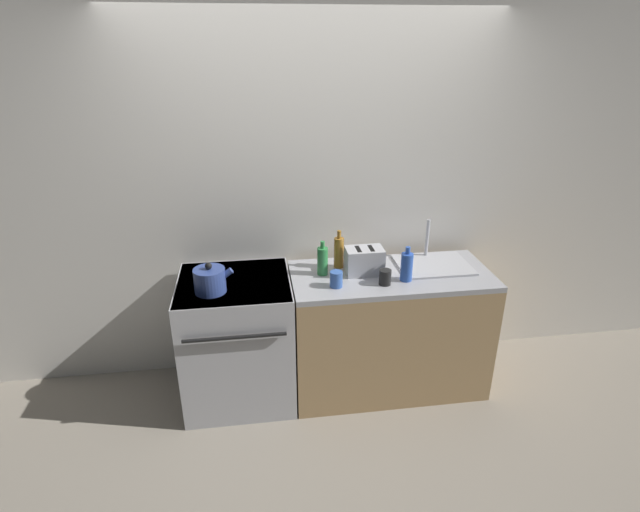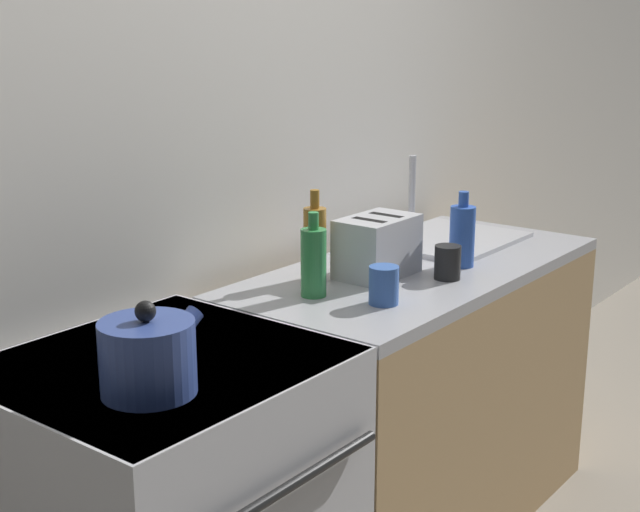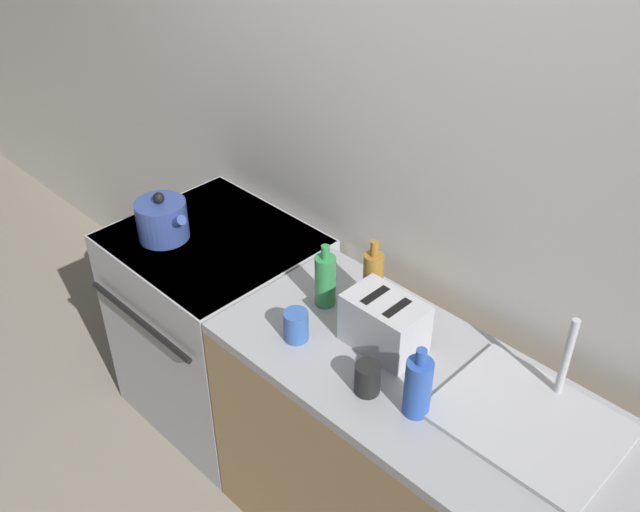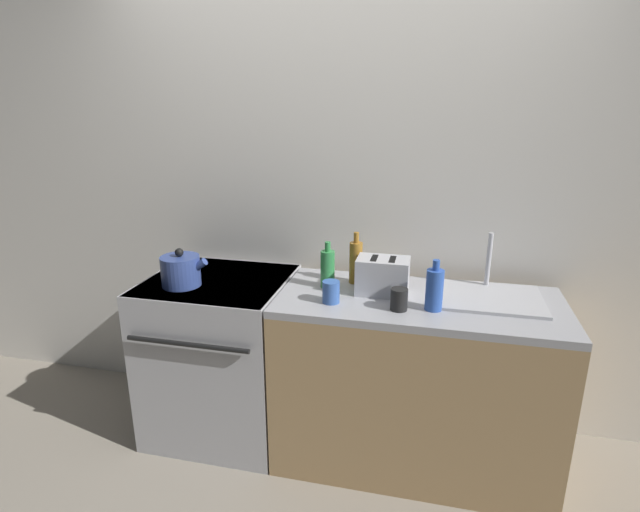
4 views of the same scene
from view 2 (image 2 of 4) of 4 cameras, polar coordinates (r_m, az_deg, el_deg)
name	(u,v)px [view 2 (image 2 of 4)]	position (r m, az deg, el deg)	size (l,w,h in m)	color
wall_back	(209,133)	(2.56, -7.12, 7.83)	(8.00, 0.05, 2.60)	silver
counter_block	(415,397)	(2.91, 6.09, -8.94)	(1.33, 0.61, 0.88)	tan
kettle	(149,356)	(1.82, -10.91, -6.32)	(0.24, 0.19, 0.19)	#33478C
toaster	(377,246)	(2.61, 3.69, 0.62)	(0.25, 0.16, 0.17)	#BCBCC1
sink_tray	(447,237)	(3.06, 8.15, 1.20)	(0.49, 0.39, 0.28)	#B7B7BC
bottle_blue	(462,235)	(2.73, 9.09, 1.33)	(0.08, 0.08, 0.23)	#2D56B7
bottle_amber	(315,243)	(2.55, -0.33, 0.86)	(0.07, 0.07, 0.26)	#9E6B23
bottle_green	(314,261)	(2.40, -0.42, -0.34)	(0.07, 0.07, 0.23)	#338C47
cup_black	(448,262)	(2.60, 8.17, -0.40)	(0.08, 0.08, 0.10)	black
cup_blue	(384,285)	(2.35, 4.11, -1.88)	(0.08, 0.08, 0.10)	#3860B2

